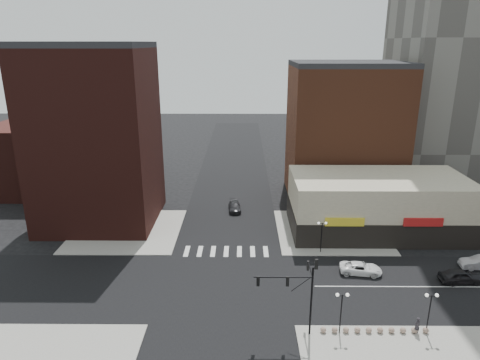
{
  "coord_description": "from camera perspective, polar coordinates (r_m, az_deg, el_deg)",
  "views": [
    {
      "loc": [
        2.06,
        -41.36,
        25.69
      ],
      "look_at": [
        1.71,
        4.17,
        11.0
      ],
      "focal_mm": 32.0,
      "sensor_mm": 36.0,
      "label": 1
    }
  ],
  "objects": [
    {
      "name": "dark_sedan_north",
      "position": [
        68.34,
        -0.72,
        -3.61
      ],
      "size": [
        2.2,
        4.66,
        1.31
      ],
      "primitive_type": "imported",
      "rotation": [
        0.0,
        0.0,
        0.08
      ],
      "color": "black",
      "rests_on": "ground"
    },
    {
      "name": "building_nw",
      "position": [
        64.81,
        -18.61,
        5.2
      ],
      "size": [
        16.0,
        15.0,
        25.0
      ],
      "primitive_type": "cube",
      "color": "#381611",
      "rests_on": "ground"
    },
    {
      "name": "building_ne_row",
      "position": [
        63.53,
        17.8,
        -3.65
      ],
      "size": [
        24.2,
        12.2,
        8.0
      ],
      "color": "beige",
      "rests_on": "ground"
    },
    {
      "name": "street_lamp_se_a",
      "position": [
        41.16,
        13.42,
        -15.64
      ],
      "size": [
        1.22,
        0.32,
        4.16
      ],
      "color": "black",
      "rests_on": "sidewalk_se"
    },
    {
      "name": "street_lamp_ne",
      "position": [
        55.11,
        10.87,
        -6.44
      ],
      "size": [
        1.22,
        0.32,
        4.16
      ],
      "color": "black",
      "rests_on": "sidewalk_ne"
    },
    {
      "name": "white_suv",
      "position": [
        52.61,
        15.8,
        -11.26
      ],
      "size": [
        5.06,
        2.85,
        1.33
      ],
      "primitive_type": "imported",
      "rotation": [
        0.0,
        0.0,
        1.43
      ],
      "color": "white",
      "rests_on": "ground"
    },
    {
      "name": "bollard_row",
      "position": [
        43.6,
        17.49,
        -18.53
      ],
      "size": [
        10.0,
        0.55,
        0.55
      ],
      "color": "gray",
      "rests_on": "sidewalk_se"
    },
    {
      "name": "road_ew",
      "position": [
        48.73,
        -2.11,
        -13.94
      ],
      "size": [
        200.0,
        14.0,
        0.02
      ],
      "primitive_type": "cube",
      "color": "black",
      "rests_on": "ground"
    },
    {
      "name": "building_ne_midrise",
      "position": [
        74.32,
        13.69,
        5.97
      ],
      "size": [
        18.0,
        15.0,
        22.0
      ],
      "primitive_type": "cube",
      "color": "brown",
      "rests_on": "ground"
    },
    {
      "name": "ground",
      "position": [
        48.73,
        -2.11,
        -13.95
      ],
      "size": [
        240.0,
        240.0,
        0.0
      ],
      "primitive_type": "plane",
      "color": "black",
      "rests_on": "ground"
    },
    {
      "name": "traffic_signal",
      "position": [
        39.76,
        8.09,
        -13.74
      ],
      "size": [
        5.59,
        3.09,
        7.77
      ],
      "color": "black",
      "rests_on": "ground"
    },
    {
      "name": "sidewalk_ne",
      "position": [
        62.7,
        11.93,
        -6.66
      ],
      "size": [
        15.0,
        15.0,
        0.12
      ],
      "primitive_type": "cube",
      "color": "gray",
      "rests_on": "ground"
    },
    {
      "name": "pedestrian",
      "position": [
        44.42,
        22.53,
        -17.48
      ],
      "size": [
        0.73,
        0.62,
        1.7
      ],
      "primitive_type": "imported",
      "rotation": [
        0.0,
        0.0,
        3.54
      ],
      "color": "#29262B",
      "rests_on": "sidewalk_se"
    },
    {
      "name": "street_lamp_se_b",
      "position": [
        43.61,
        24.07,
        -14.77
      ],
      "size": [
        1.22,
        0.32,
        4.16
      ],
      "color": "black",
      "rests_on": "sidewalk_se"
    },
    {
      "name": "dark_sedan_east",
      "position": [
        54.82,
        27.32,
        -11.31
      ],
      "size": [
        4.8,
        2.21,
        1.59
      ],
      "primitive_type": "imported",
      "rotation": [
        0.0,
        0.0,
        1.64
      ],
      "color": "black",
      "rests_on": "ground"
    },
    {
      "name": "sidewalk_nw",
      "position": [
        63.65,
        -14.77,
        -6.5
      ],
      "size": [
        15.0,
        15.0,
        0.12
      ],
      "primitive_type": "cube",
      "color": "gray",
      "rests_on": "ground"
    },
    {
      "name": "building_nw_low",
      "position": [
        85.01,
        -23.22,
        3.02
      ],
      "size": [
        20.0,
        18.0,
        12.0
      ],
      "primitive_type": "cube",
      "color": "#381611",
      "rests_on": "ground"
    },
    {
      "name": "road_ns",
      "position": [
        48.73,
        -2.11,
        -13.93
      ],
      "size": [
        14.0,
        200.0,
        0.02
      ],
      "primitive_type": "cube",
      "color": "black",
      "rests_on": "ground"
    }
  ]
}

